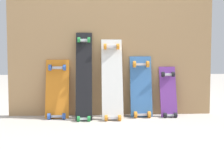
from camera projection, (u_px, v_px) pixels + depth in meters
name	position (u px, v px, depth m)	size (l,w,h in m)	color
ground_plane	(112.00, 116.00, 3.25)	(12.00, 12.00, 0.00)	#B2AAA0
plywood_wall_panel	(111.00, 47.00, 3.26)	(2.17, 0.04, 1.46)	tan
skateboard_orange	(57.00, 92.00, 3.15)	(0.24, 0.22, 0.66)	orange
skateboard_black	(84.00, 79.00, 3.10)	(0.16, 0.33, 0.95)	black
skateboard_white	(112.00, 82.00, 3.12)	(0.21, 0.33, 0.88)	silver
skateboard_blue	(141.00, 89.00, 3.21)	(0.23, 0.21, 0.69)	#386BAD
skateboard_purple	(168.00, 95.00, 3.22)	(0.17, 0.21, 0.59)	#6B338C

